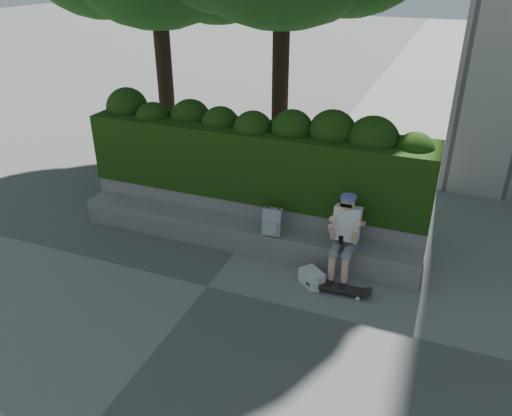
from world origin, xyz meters
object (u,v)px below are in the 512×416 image
at_px(skateboard, 339,288).
at_px(backpack_plaid, 272,222).
at_px(person, 345,234).
at_px(backpack_ground, 312,278).

bearing_deg(skateboard, backpack_plaid, 153.22).
relative_size(person, backpack_ground, 3.80).
bearing_deg(backpack_ground, person, 87.34).
height_order(skateboard, backpack_ground, backpack_ground).
bearing_deg(backpack_ground, backpack_plaid, -171.37).
relative_size(skateboard, backpack_ground, 2.39).
bearing_deg(backpack_plaid, skateboard, -29.29).
distance_m(backpack_plaid, backpack_ground, 1.12).
height_order(person, skateboard, person).
bearing_deg(backpack_plaid, person, -9.63).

